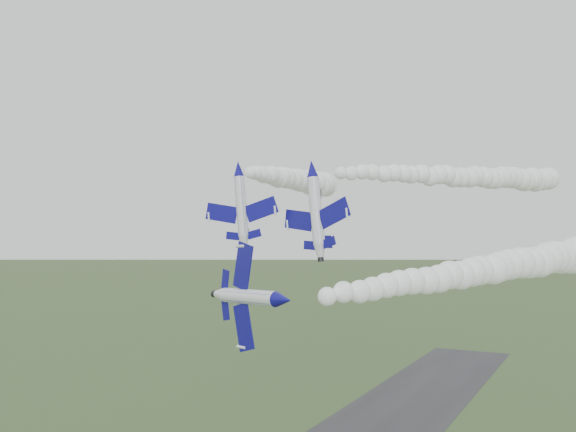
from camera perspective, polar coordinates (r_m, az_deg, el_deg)
name	(u,v)px	position (r m, az deg, el deg)	size (l,w,h in m)	color
jet_lead	(283,300)	(57.59, -0.47, -7.48)	(7.21, 11.85, 10.32)	white
smoke_trail_jet_lead	(506,267)	(83.69, 18.80, -4.27)	(5.04, 63.95, 5.04)	white
jet_pair_left	(238,168)	(91.09, -4.46, 4.24)	(10.74, 12.67, 3.18)	white
smoke_trail_jet_pair_left	(298,181)	(125.54, 0.87, 3.17)	(5.73, 66.18, 5.73)	white
jet_pair_right	(311,168)	(86.73, 2.09, 4.25)	(11.56, 13.51, 3.53)	white
smoke_trail_jet_pair_right	(464,177)	(117.55, 15.38, 3.38)	(4.71, 69.74, 4.71)	white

